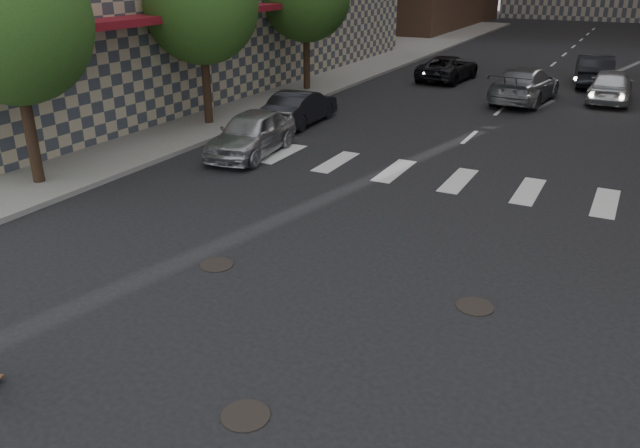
% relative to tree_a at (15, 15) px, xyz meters
% --- Properties ---
extents(ground, '(160.00, 160.00, 0.00)m').
position_rel_tree_a_xyz_m(ground, '(9.45, -3.14, -4.65)').
color(ground, black).
rests_on(ground, ground).
extents(sidewalk_left, '(13.00, 80.00, 0.15)m').
position_rel_tree_a_xyz_m(sidewalk_left, '(-5.05, 16.86, -4.57)').
color(sidewalk_left, gray).
rests_on(sidewalk_left, ground).
extents(tree_a, '(4.20, 4.20, 6.60)m').
position_rel_tree_a_xyz_m(tree_a, '(0.00, 0.00, 0.00)').
color(tree_a, '#382619').
rests_on(tree_a, sidewalk_left).
extents(tree_b, '(4.20, 4.20, 6.60)m').
position_rel_tree_a_xyz_m(tree_b, '(0.00, 8.00, 0.00)').
color(tree_b, '#382619').
rests_on(tree_b, sidewalk_left).
extents(manhole_a, '(0.70, 0.70, 0.02)m').
position_rel_tree_a_xyz_m(manhole_a, '(10.65, -5.64, -4.64)').
color(manhole_a, black).
rests_on(manhole_a, ground).
extents(manhole_b, '(0.70, 0.70, 0.02)m').
position_rel_tree_a_xyz_m(manhole_b, '(7.45, -1.94, -4.64)').
color(manhole_b, black).
rests_on(manhole_b, ground).
extents(manhole_c, '(0.70, 0.70, 0.02)m').
position_rel_tree_a_xyz_m(manhole_c, '(12.75, -1.14, -4.64)').
color(manhole_c, black).
rests_on(manhole_c, ground).
extents(silver_sedan, '(2.19, 4.42, 1.45)m').
position_rel_tree_a_xyz_m(silver_sedan, '(3.59, 5.35, -3.92)').
color(silver_sedan, '#B2B3B9').
rests_on(silver_sedan, ground).
extents(traffic_car_a, '(1.59, 4.10, 1.33)m').
position_rel_tree_a_xyz_m(traffic_car_a, '(2.95, 9.86, -3.98)').
color(traffic_car_a, black).
rests_on(traffic_car_a, ground).
extents(traffic_car_b, '(2.62, 5.59, 1.58)m').
position_rel_tree_a_xyz_m(traffic_car_b, '(9.95, 18.17, -3.86)').
color(traffic_car_b, '#56585E').
rests_on(traffic_car_b, ground).
extents(traffic_car_c, '(2.53, 4.87, 1.31)m').
position_rel_tree_a_xyz_m(traffic_car_c, '(5.23, 22.09, -3.99)').
color(traffic_car_c, black).
rests_on(traffic_car_c, ground).
extents(traffic_car_d, '(1.86, 4.51, 1.53)m').
position_rel_tree_a_xyz_m(traffic_car_d, '(13.44, 19.96, -3.88)').
color(traffic_car_d, silver).
rests_on(traffic_car_d, ground).
extents(traffic_car_e, '(2.28, 4.98, 1.58)m').
position_rel_tree_a_xyz_m(traffic_car_e, '(12.34, 24.01, -3.86)').
color(traffic_car_e, black).
rests_on(traffic_car_e, ground).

